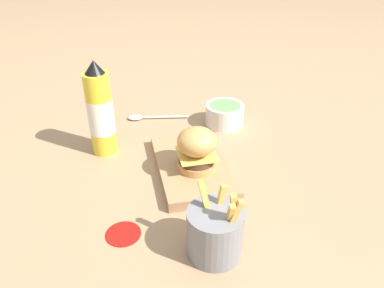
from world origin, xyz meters
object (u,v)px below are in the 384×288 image
Objects in this scene: burger at (197,149)px; ketchup_bottle at (100,112)px; serving_board at (192,166)px; side_bowl at (225,114)px; spoon at (144,117)px; fries_basket at (215,232)px.

burger is 0.27m from ketchup_bottle.
side_bowl reaches higher than serving_board.
side_bowl is 0.61× the size of spoon.
fries_basket reaches higher than spoon.
burger is (-0.03, -0.01, 0.07)m from serving_board.
ketchup_bottle reaches higher than burger.
ketchup_bottle is at bearing 51.96° from burger.
serving_board is 0.31m from spoon.
burger is 0.24m from fries_basket.
spoon is (0.16, -0.12, -0.11)m from ketchup_bottle.
fries_basket is at bearing -154.97° from ketchup_bottle.
fries_basket is (-0.40, -0.19, -0.06)m from ketchup_bottle.
serving_board is 1.15× the size of ketchup_bottle.
burger reaches higher than side_bowl.
serving_board is at bearing 116.03° from spoon.
burger is 0.69× the size of fries_basket.
side_bowl is 0.25m from spoon.
serving_board is 2.78× the size of burger.
fries_basket is at bearing 176.35° from serving_board.
spoon is at bearing 69.52° from side_bowl.
side_bowl is at bearing -30.83° from burger.
burger is at bearing -5.40° from fries_basket.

